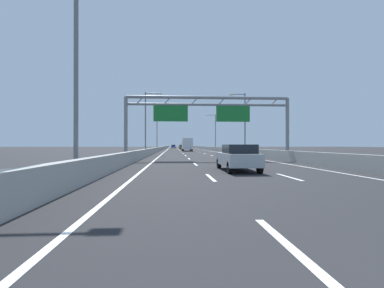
{
  "coord_description": "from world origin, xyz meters",
  "views": [
    {
      "loc": [
        -3.48,
        -0.68,
        1.48
      ],
      "look_at": [
        1.41,
        75.76,
        1.69
      ],
      "focal_mm": 27.64,
      "sensor_mm": 36.0,
      "label": 1
    }
  ],
  "objects_px": {
    "red_car": "(181,146)",
    "streetlamp_left_mid": "(147,119)",
    "streetlamp_left_far": "(158,130)",
    "green_car": "(183,147)",
    "silver_car": "(238,157)",
    "streetlamp_right_far": "(215,130)",
    "orange_car": "(181,147)",
    "white_car": "(183,147)",
    "streetlamp_right_mid": "(244,120)",
    "blue_car": "(173,146)",
    "sign_gantry": "(207,111)",
    "box_truck": "(187,144)",
    "streetlamp_left_near": "(82,55)"
  },
  "relations": [
    {
      "from": "sign_gantry",
      "to": "white_car",
      "type": "relative_size",
      "value": 3.88
    },
    {
      "from": "streetlamp_right_mid",
      "to": "green_car",
      "type": "bearing_deg",
      "value": 97.6
    },
    {
      "from": "orange_car",
      "to": "streetlamp_right_mid",
      "type": "bearing_deg",
      "value": -84.32
    },
    {
      "from": "streetlamp_right_mid",
      "to": "streetlamp_left_far",
      "type": "relative_size",
      "value": 1.0
    },
    {
      "from": "blue_car",
      "to": "red_car",
      "type": "bearing_deg",
      "value": 73.29
    },
    {
      "from": "sign_gantry",
      "to": "red_car",
      "type": "relative_size",
      "value": 3.71
    },
    {
      "from": "streetlamp_left_far",
      "to": "green_car",
      "type": "relative_size",
      "value": 2.09
    },
    {
      "from": "streetlamp_left_near",
      "to": "white_car",
      "type": "xyz_separation_m",
      "value": [
        7.67,
        98.96,
        -4.62
      ]
    },
    {
      "from": "streetlamp_left_far",
      "to": "blue_car",
      "type": "distance_m",
      "value": 49.39
    },
    {
      "from": "streetlamp_right_mid",
      "to": "streetlamp_left_far",
      "type": "distance_m",
      "value": 35.51
    },
    {
      "from": "blue_car",
      "to": "green_car",
      "type": "bearing_deg",
      "value": -82.39
    },
    {
      "from": "streetlamp_left_mid",
      "to": "silver_car",
      "type": "height_order",
      "value": "streetlamp_left_mid"
    },
    {
      "from": "silver_car",
      "to": "blue_car",
      "type": "xyz_separation_m",
      "value": [
        -3.56,
        110.01,
        -0.01
      ]
    },
    {
      "from": "orange_car",
      "to": "white_car",
      "type": "bearing_deg",
      "value": -88.02
    },
    {
      "from": "streetlamp_left_far",
      "to": "orange_car",
      "type": "relative_size",
      "value": 2.14
    },
    {
      "from": "streetlamp_right_far",
      "to": "silver_car",
      "type": "height_order",
      "value": "streetlamp_right_far"
    },
    {
      "from": "silver_car",
      "to": "streetlamp_left_mid",
      "type": "bearing_deg",
      "value": 104.87
    },
    {
      "from": "silver_car",
      "to": "blue_car",
      "type": "relative_size",
      "value": 1.0
    },
    {
      "from": "box_truck",
      "to": "streetlamp_right_far",
      "type": "bearing_deg",
      "value": 43.16
    },
    {
      "from": "streetlamp_left_near",
      "to": "streetlamp_left_mid",
      "type": "xyz_separation_m",
      "value": [
        0.0,
        32.22,
        0.0
      ]
    },
    {
      "from": "white_car",
      "to": "box_truck",
      "type": "distance_m",
      "value": 41.7
    },
    {
      "from": "streetlamp_left_mid",
      "to": "blue_car",
      "type": "height_order",
      "value": "streetlamp_left_mid"
    },
    {
      "from": "streetlamp_left_far",
      "to": "red_car",
      "type": "relative_size",
      "value": 2.12
    },
    {
      "from": "streetlamp_right_mid",
      "to": "green_car",
      "type": "height_order",
      "value": "streetlamp_right_mid"
    },
    {
      "from": "white_car",
      "to": "red_car",
      "type": "distance_m",
      "value": 26.12
    },
    {
      "from": "sign_gantry",
      "to": "streetlamp_right_far",
      "type": "xyz_separation_m",
      "value": [
        7.6,
        48.24,
        0.57
      ]
    },
    {
      "from": "red_car",
      "to": "box_truck",
      "type": "relative_size",
      "value": 0.51
    },
    {
      "from": "red_car",
      "to": "blue_car",
      "type": "bearing_deg",
      "value": -106.71
    },
    {
      "from": "streetlamp_left_far",
      "to": "streetlamp_left_near",
      "type": "bearing_deg",
      "value": -90.0
    },
    {
      "from": "green_car",
      "to": "streetlamp_right_far",
      "type": "bearing_deg",
      "value": -72.97
    },
    {
      "from": "sign_gantry",
      "to": "white_car",
      "type": "bearing_deg",
      "value": 89.76
    },
    {
      "from": "streetlamp_right_mid",
      "to": "streetlamp_right_far",
      "type": "xyz_separation_m",
      "value": [
        0.0,
        32.22,
        0.0
      ]
    },
    {
      "from": "red_car",
      "to": "sign_gantry",
      "type": "bearing_deg",
      "value": -90.13
    },
    {
      "from": "streetlamp_left_near",
      "to": "orange_car",
      "type": "relative_size",
      "value": 2.14
    },
    {
      "from": "streetlamp_left_far",
      "to": "green_car",
      "type": "height_order",
      "value": "streetlamp_left_far"
    },
    {
      "from": "streetlamp_left_mid",
      "to": "streetlamp_left_far",
      "type": "relative_size",
      "value": 1.0
    },
    {
      "from": "green_car",
      "to": "silver_car",
      "type": "bearing_deg",
      "value": -89.77
    },
    {
      "from": "sign_gantry",
      "to": "blue_car",
      "type": "xyz_separation_m",
      "value": [
        -3.25,
        97.23,
        -4.06
      ]
    },
    {
      "from": "sign_gantry",
      "to": "blue_car",
      "type": "distance_m",
      "value": 97.37
    },
    {
      "from": "streetlamp_right_far",
      "to": "box_truck",
      "type": "relative_size",
      "value": 1.09
    },
    {
      "from": "red_car",
      "to": "streetlamp_left_mid",
      "type": "bearing_deg",
      "value": -94.67
    },
    {
      "from": "box_truck",
      "to": "orange_car",
      "type": "bearing_deg",
      "value": 89.93
    },
    {
      "from": "white_car",
      "to": "orange_car",
      "type": "bearing_deg",
      "value": 91.98
    },
    {
      "from": "streetlamp_left_mid",
      "to": "streetlamp_left_far",
      "type": "distance_m",
      "value": 32.22
    },
    {
      "from": "green_car",
      "to": "streetlamp_left_far",
      "type": "bearing_deg",
      "value": -106.34
    },
    {
      "from": "sign_gantry",
      "to": "orange_car",
      "type": "bearing_deg",
      "value": 89.99
    },
    {
      "from": "streetlamp_left_near",
      "to": "blue_car",
      "type": "distance_m",
      "value": 113.61
    },
    {
      "from": "green_car",
      "to": "box_truck",
      "type": "xyz_separation_m",
      "value": [
        -0.02,
        -32.08,
        0.88
      ]
    },
    {
      "from": "blue_car",
      "to": "box_truck",
      "type": "xyz_separation_m",
      "value": [
        3.2,
        -56.17,
        0.87
      ]
    },
    {
      "from": "streetlamp_right_far",
      "to": "orange_car",
      "type": "distance_m",
      "value": 44.87
    }
  ]
}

